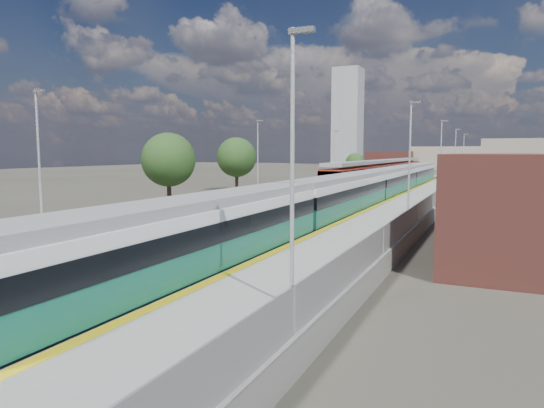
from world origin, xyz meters
The scene contains 11 objects.
ground centered at (0.00, 50.00, 0.00)m, with size 320.00×320.00×0.00m, color #47443A.
ballast_bed centered at (-2.25, 52.50, 0.03)m, with size 10.50×155.00×0.06m, color #565451.
tracks centered at (-1.65, 54.18, 0.11)m, with size 8.96×160.00×0.17m.
platform_right centered at (5.28, 52.49, 0.54)m, with size 4.70×155.00×8.52m.
platform_left centered at (-9.05, 52.49, 0.52)m, with size 4.30×155.00×8.52m.
buildings centered at (-18.12, 138.60, 10.70)m, with size 72.00×185.50×40.00m.
green_train centered at (1.50, 33.25, 2.11)m, with size 2.72×75.87×3.00m.
red_train centered at (-5.50, 74.31, 2.29)m, with size 3.07×62.12×3.87m.
tree_a centered at (-17.59, 29.12, 4.53)m, with size 5.31×5.31×7.20m.
tree_b centered at (-20.37, 48.09, 4.60)m, with size 5.39×5.39×7.31m.
tree_c centered at (-13.78, 85.41, 3.24)m, with size 3.80×3.80×5.15m.
Camera 1 is at (11.53, -10.12, 5.27)m, focal length 32.00 mm.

